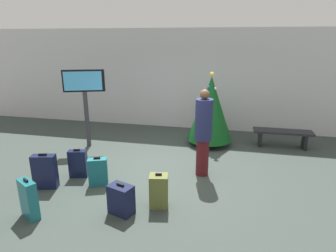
{
  "coord_description": "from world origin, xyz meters",
  "views": [
    {
      "loc": [
        1.21,
        -5.79,
        2.91
      ],
      "look_at": [
        -0.18,
        0.61,
        0.9
      ],
      "focal_mm": 30.56,
      "sensor_mm": 36.0,
      "label": 1
    }
  ],
  "objects": [
    {
      "name": "back_wall",
      "position": [
        0.0,
        3.52,
        1.62
      ],
      "size": [
        16.0,
        0.2,
        3.23
      ],
      "primitive_type": "cube",
      "color": "silver",
      "rests_on": "ground_plane"
    },
    {
      "name": "ground_plane",
      "position": [
        0.0,
        0.0,
        0.0
      ],
      "size": [
        16.0,
        16.0,
        0.0
      ],
      "primitive_type": "plane",
      "color": "#38423D"
    },
    {
      "name": "traveller_0",
      "position": [
        0.72,
        0.04,
        1.01
      ],
      "size": [
        0.52,
        0.52,
        1.91
      ],
      "color": "#4C1419",
      "rests_on": "ground_plane"
    },
    {
      "name": "holiday_tree",
      "position": [
        0.73,
        1.99,
        1.05
      ],
      "size": [
        1.26,
        1.26,
        2.06
      ],
      "color": "#4C3319",
      "rests_on": "ground_plane"
    },
    {
      "name": "waiting_bench",
      "position": [
        2.73,
        2.2,
        0.36
      ],
      "size": [
        1.56,
        0.44,
        0.48
      ],
      "color": "black",
      "rests_on": "ground_plane"
    },
    {
      "name": "suitcase_1",
      "position": [
        -0.49,
        -1.74,
        0.26
      ],
      "size": [
        0.48,
        0.39,
        0.57
      ],
      "color": "#141938",
      "rests_on": "ground_plane"
    },
    {
      "name": "suitcase_5",
      "position": [
        0.09,
        -1.4,
        0.31
      ],
      "size": [
        0.37,
        0.32,
        0.65
      ],
      "color": "#59602D",
      "rests_on": "ground_plane"
    },
    {
      "name": "suitcase_3",
      "position": [
        -1.91,
        -0.64,
        0.3
      ],
      "size": [
        0.41,
        0.25,
        0.65
      ],
      "color": "#141938",
      "rests_on": "ground_plane"
    },
    {
      "name": "suitcase_0",
      "position": [
        -1.32,
        -0.9,
        0.29
      ],
      "size": [
        0.42,
        0.31,
        0.62
      ],
      "color": "#19606B",
      "rests_on": "ground_plane"
    },
    {
      "name": "suitcase_4",
      "position": [
        -1.96,
        -2.18,
        0.34
      ],
      "size": [
        0.42,
        0.34,
        0.71
      ],
      "color": "#19606B",
      "rests_on": "ground_plane"
    },
    {
      "name": "suitcase_2",
      "position": [
        -2.31,
        -1.23,
        0.35
      ],
      "size": [
        0.49,
        0.3,
        0.75
      ],
      "color": "#141938",
      "rests_on": "ground_plane"
    },
    {
      "name": "flight_info_kiosk",
      "position": [
        -2.59,
        1.15,
        1.54
      ],
      "size": [
        1.05,
        0.46,
        2.13
      ],
      "color": "#333338",
      "rests_on": "ground_plane"
    }
  ]
}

